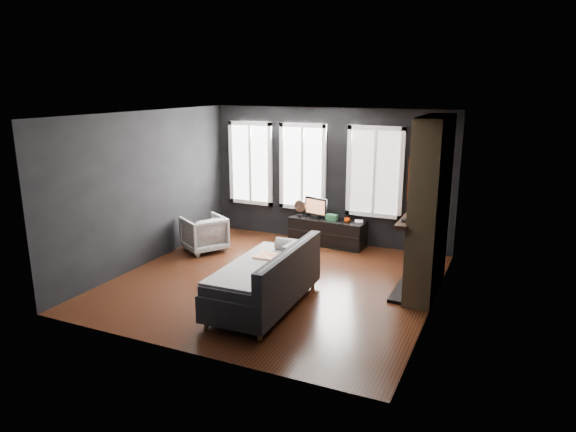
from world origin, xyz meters
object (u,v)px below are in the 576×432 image
at_px(mug, 347,220).
at_px(armchair, 204,232).
at_px(book, 355,216).
at_px(monitor, 316,207).
at_px(sofa, 264,276).
at_px(mantel_vase, 419,202).
at_px(media_console, 327,232).

bearing_deg(mug, armchair, -153.05).
height_order(armchair, book, armchair).
height_order(monitor, mug, monitor).
distance_m(sofa, mantel_vase, 2.78).
bearing_deg(mantel_vase, media_console, 148.72).
xyz_separation_m(armchair, book, (2.59, 1.38, 0.26)).
relative_size(armchair, monitor, 1.43).
bearing_deg(book, mantel_vase, -41.16).
bearing_deg(sofa, armchair, 139.70).
xyz_separation_m(book, mantel_vase, (1.41, -1.23, 0.68)).
distance_m(media_console, mug, 0.54).
bearing_deg(mantel_vase, monitor, 151.83).
distance_m(sofa, mug, 3.08).
xyz_separation_m(monitor, book, (0.80, 0.05, -0.13)).
bearing_deg(sofa, book, 82.16).
height_order(media_console, mantel_vase, mantel_vase).
height_order(armchair, mantel_vase, mantel_vase).
height_order(media_console, book, book).
bearing_deg(mantel_vase, armchair, -177.85).
height_order(mug, book, book).
distance_m(media_console, book, 0.67).
relative_size(armchair, mantel_vase, 4.17).
distance_m(armchair, book, 2.95).
relative_size(sofa, monitor, 4.05).
height_order(monitor, book, monitor).
height_order(media_console, mug, mug).
height_order(mug, mantel_vase, mantel_vase).
bearing_deg(book, sofa, -96.70).
height_order(armchair, monitor, monitor).
height_order(armchair, media_console, armchair).
relative_size(mug, book, 0.54).
bearing_deg(media_console, sofa, -83.04).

